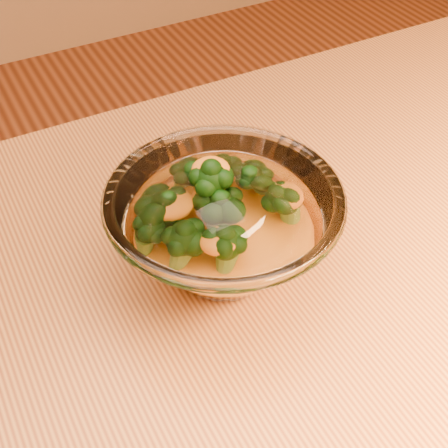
{
  "coord_description": "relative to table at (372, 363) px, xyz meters",
  "views": [
    {
      "loc": [
        -0.3,
        -0.24,
        1.18
      ],
      "look_at": [
        -0.11,
        0.11,
        0.8
      ],
      "focal_mm": 50.0,
      "sensor_mm": 36.0,
      "label": 1
    }
  ],
  "objects": [
    {
      "name": "table",
      "position": [
        0.0,
        0.0,
        0.0
      ],
      "size": [
        1.2,
        0.8,
        0.75
      ],
      "color": "#BD7D38",
      "rests_on": "ground"
    },
    {
      "name": "glass_bowl",
      "position": [
        -0.11,
        0.11,
        0.15
      ],
      "size": [
        0.21,
        0.21,
        0.09
      ],
      "color": "white",
      "rests_on": "table"
    },
    {
      "name": "cheese_sauce",
      "position": [
        -0.11,
        0.11,
        0.13
      ],
      "size": [
        0.11,
        0.11,
        0.03
      ],
      "primitive_type": "ellipsoid",
      "color": "orange",
      "rests_on": "glass_bowl"
    },
    {
      "name": "broccoli_heap",
      "position": [
        -0.12,
        0.12,
        0.16
      ],
      "size": [
        0.14,
        0.13,
        0.08
      ],
      "color": "black",
      "rests_on": "cheese_sauce"
    }
  ]
}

